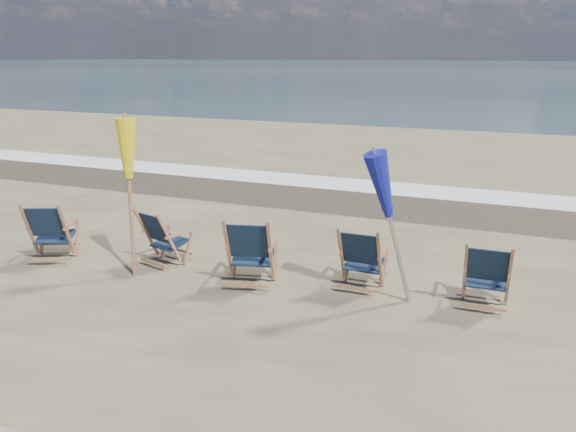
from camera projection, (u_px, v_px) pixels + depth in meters
name	position (u px, v px, depth m)	size (l,w,h in m)	color
ocean	(505.00, 68.00, 120.65)	(400.00, 400.00, 0.00)	#314A52
surf_foam	(379.00, 187.00, 13.97)	(200.00, 1.40, 0.01)	silver
wet_sand_strip	(364.00, 201.00, 12.63)	(200.00, 2.60, 0.00)	#42362A
beach_chair_0	(66.00, 232.00, 8.79)	(0.66, 0.74, 1.03)	#111E31
beach_chair_1	(169.00, 241.00, 8.51)	(0.60, 0.68, 0.95)	#111E31
beach_chair_2	(270.00, 254.00, 7.78)	(0.69, 0.77, 1.08)	#111E31
beach_chair_3	(379.00, 262.00, 7.63)	(0.62, 0.69, 0.96)	#111E31
beach_chair_4	(509.00, 279.00, 7.06)	(0.61, 0.69, 0.96)	#111E31
umbrella_yellow	(127.00, 158.00, 7.97)	(0.30, 0.30, 2.31)	#986144
umbrella_blue	(397.00, 187.00, 6.99)	(0.30, 0.30, 2.13)	#A5A5AD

